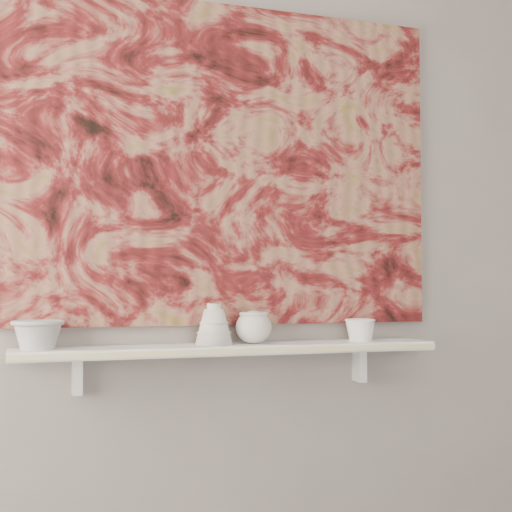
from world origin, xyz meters
name	(u,v)px	position (x,y,z in m)	size (l,w,h in m)	color
wall_back	(225,219)	(0.00, 1.60, 1.35)	(3.60, 3.60, 0.00)	gray
shelf	(233,349)	(0.00, 1.51, 0.92)	(1.40, 0.18, 0.03)	white
shelf_stripe	(241,351)	(0.00, 1.41, 0.92)	(1.40, 0.01, 0.02)	beige
bracket_left	(77,375)	(-0.49, 1.57, 0.84)	(0.03, 0.06, 0.12)	white
bracket_right	(359,365)	(0.49, 1.57, 0.84)	(0.03, 0.06, 0.12)	white
painting	(226,163)	(0.00, 1.59, 1.54)	(1.50, 0.03, 1.10)	maroon
house_motif	(348,255)	(0.45, 1.57, 1.23)	(0.09, 0.00, 0.08)	black
bowl_grey	(38,334)	(-0.61, 1.51, 0.98)	(0.16, 0.16, 0.09)	#9C9C9A
cup_cream	(254,327)	(0.07, 1.51, 0.98)	(0.12, 0.12, 0.11)	beige
bell_vessel	(214,324)	(-0.06, 1.51, 1.00)	(0.12, 0.12, 0.14)	beige
bowl_white	(360,330)	(0.46, 1.51, 0.97)	(0.11, 0.11, 0.08)	white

